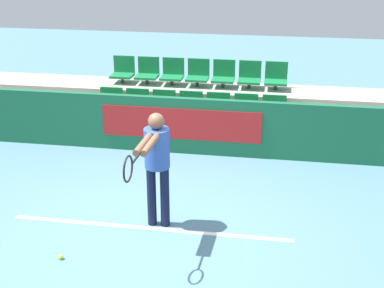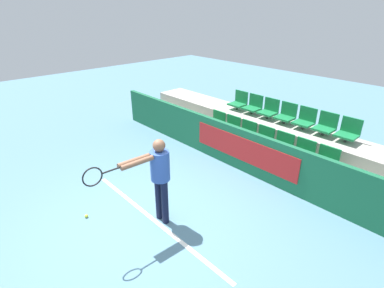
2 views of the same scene
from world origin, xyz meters
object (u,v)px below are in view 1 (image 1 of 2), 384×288
object	(u,v)px
stadium_chair_4	(218,109)
stadium_chair_9	(173,73)
stadium_chair_11	(223,75)
stadium_chair_13	(276,78)
stadium_chair_7	(123,71)
stadium_chair_1	(137,105)
tennis_player	(156,158)
stadium_chair_10	(198,74)
tennis_ball	(61,257)
stadium_chair_12	(250,76)
stadium_chair_6	(274,112)
stadium_chair_3	(190,108)
stadium_chair_2	(163,106)
stadium_chair_8	(148,72)
stadium_chair_5	(245,111)
stadium_chair_0	(110,104)

from	to	relation	value
stadium_chair_4	stadium_chair_9	distance (m)	1.54
stadium_chair_11	stadium_chair_13	size ratio (longest dim) A/B	1.00
stadium_chair_9	stadium_chair_13	xyz separation A→B (m)	(2.19, 0.00, 0.00)
stadium_chair_7	stadium_chair_1	bearing A→B (deg)	-60.99
stadium_chair_1	tennis_player	xyz separation A→B (m)	(1.20, -3.43, 0.41)
stadium_chair_10	tennis_ball	size ratio (longest dim) A/B	8.38
stadium_chair_12	stadium_chair_7	bearing A→B (deg)	180.00
stadium_chair_11	stadium_chair_10	bearing A→B (deg)	180.00
stadium_chair_7	stadium_chair_9	xyz separation A→B (m)	(1.10, 0.00, 0.00)
stadium_chair_9	stadium_chair_10	world-z (taller)	same
stadium_chair_1	tennis_player	world-z (taller)	tennis_player
stadium_chair_1	stadium_chair_4	distance (m)	1.64
stadium_chair_4	stadium_chair_6	world-z (taller)	same
stadium_chair_9	stadium_chair_3	bearing A→B (deg)	-60.99
stadium_chair_2	stadium_chair_3	xyz separation A→B (m)	(0.55, 0.00, 0.00)
stadium_chair_7	stadium_chair_8	xyz separation A→B (m)	(0.55, 0.00, 0.00)
stadium_chair_2	tennis_ball	xyz separation A→B (m)	(-0.41, -4.43, -0.63)
stadium_chair_1	stadium_chair_4	xyz separation A→B (m)	(1.64, 0.00, 0.00)
stadium_chair_7	stadium_chair_12	world-z (taller)	same
stadium_chair_4	stadium_chair_5	world-z (taller)	same
stadium_chair_6	stadium_chair_8	xyz separation A→B (m)	(-2.74, 0.99, 0.42)
stadium_chair_7	stadium_chair_0	bearing A→B (deg)	-90.00
stadium_chair_4	stadium_chair_11	distance (m)	1.08
stadium_chair_2	stadium_chair_6	xyz separation A→B (m)	(2.19, 0.00, 0.00)
stadium_chair_4	stadium_chair_13	distance (m)	1.54
stadium_chair_11	stadium_chair_12	bearing A→B (deg)	0.00
stadium_chair_6	stadium_chair_3	bearing A→B (deg)	180.00
stadium_chair_3	stadium_chair_4	world-z (taller)	same
stadium_chair_4	stadium_chair_7	world-z (taller)	stadium_chair_7
tennis_player	tennis_ball	world-z (taller)	tennis_player
stadium_chair_8	stadium_chair_9	distance (m)	0.55
stadium_chair_5	stadium_chair_3	bearing A→B (deg)	180.00
stadium_chair_1	stadium_chair_7	bearing A→B (deg)	119.01
stadium_chair_5	stadium_chair_9	xyz separation A→B (m)	(-1.64, 0.99, 0.42)
stadium_chair_2	stadium_chair_3	size ratio (longest dim) A/B	1.00
stadium_chair_3	stadium_chair_12	bearing A→B (deg)	42.04
stadium_chair_4	stadium_chair_5	distance (m)	0.55
stadium_chair_9	stadium_chair_11	size ratio (longest dim) A/B	1.00
stadium_chair_11	stadium_chair_0	bearing A→B (deg)	-155.73
stadium_chair_0	stadium_chair_7	xyz separation A→B (m)	(0.00, 0.99, 0.42)
stadium_chair_0	stadium_chair_5	xyz separation A→B (m)	(2.74, 0.00, 0.00)
tennis_player	stadium_chair_10	bearing A→B (deg)	93.97
stadium_chair_1	stadium_chair_3	world-z (taller)	same
stadium_chair_8	tennis_ball	bearing A→B (deg)	-88.59
stadium_chair_9	tennis_ball	world-z (taller)	stadium_chair_9
stadium_chair_4	stadium_chair_2	bearing A→B (deg)	180.00
stadium_chair_10	stadium_chair_7	bearing A→B (deg)	180.00
stadium_chair_1	stadium_chair_11	distance (m)	1.96
stadium_chair_6	stadium_chair_9	bearing A→B (deg)	155.73
stadium_chair_0	stadium_chair_4	world-z (taller)	same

